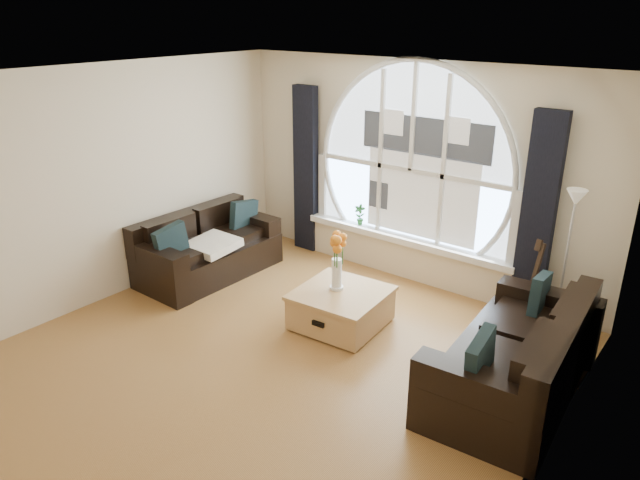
{
  "coord_description": "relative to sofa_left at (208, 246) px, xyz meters",
  "views": [
    {
      "loc": [
        3.38,
        -3.43,
        3.24
      ],
      "look_at": [
        0.0,
        0.9,
        1.05
      ],
      "focal_mm": 32.8,
      "sensor_mm": 36.0,
      "label": 1
    }
  ],
  "objects": [
    {
      "name": "window_frame",
      "position": [
        2.01,
        1.54,
        1.23
      ],
      "size": [
        2.76,
        0.08,
        2.15
      ],
      "primitive_type": "cube",
      "color": "white",
      "rests_on": "wall_back"
    },
    {
      "name": "floor_lamp",
      "position": [
        4.02,
        1.24,
        0.4
      ],
      "size": [
        0.24,
        0.24,
        1.6
      ],
      "primitive_type": "cube",
      "color": "#B2B2B2",
      "rests_on": "ground"
    },
    {
      "name": "ground",
      "position": [
        2.01,
        -1.15,
        -0.4
      ],
      "size": [
        5.0,
        5.5,
        0.01
      ],
      "primitive_type": "cube",
      "color": "brown",
      "rests_on": "ground"
    },
    {
      "name": "curtain_right",
      "position": [
        3.61,
        1.48,
        0.75
      ],
      "size": [
        0.35,
        0.12,
        2.3
      ],
      "primitive_type": "cube",
      "color": "black",
      "rests_on": "ground"
    },
    {
      "name": "wall_left",
      "position": [
        -0.49,
        -1.15,
        0.95
      ],
      "size": [
        0.01,
        5.5,
        2.7
      ],
      "primitive_type": "cube",
      "color": "beige",
      "rests_on": "ground"
    },
    {
      "name": "guitar",
      "position": [
        3.77,
        1.21,
        0.13
      ],
      "size": [
        0.42,
        0.35,
        1.06
      ],
      "primitive_type": "cube",
      "rotation": [
        0.0,
        0.0,
        -0.34
      ],
      "color": "brown",
      "rests_on": "ground"
    },
    {
      "name": "sofa_right",
      "position": [
        4.03,
        -0.05,
        0.0
      ],
      "size": [
        1.12,
        2.03,
        0.87
      ],
      "primitive_type": "cube",
      "rotation": [
        0.0,
        0.0,
        0.07
      ],
      "color": "black",
      "rests_on": "ground"
    },
    {
      "name": "throw_blanket",
      "position": [
        0.21,
        -0.11,
        0.1
      ],
      "size": [
        0.55,
        0.55,
        0.1
      ],
      "primitive_type": "cube",
      "rotation": [
        0.0,
        0.0,
        -0.01
      ],
      "color": "silver",
      "rests_on": "sofa_left"
    },
    {
      "name": "attic_slope",
      "position": [
        4.21,
        -1.15,
        1.95
      ],
      "size": [
        0.92,
        5.5,
        0.72
      ],
      "primitive_type": "cube",
      "color": "silver",
      "rests_on": "ground"
    },
    {
      "name": "potted_plant",
      "position": [
        1.31,
        1.5,
        0.29
      ],
      "size": [
        0.17,
        0.14,
        0.28
      ],
      "primitive_type": "imported",
      "rotation": [
        0.0,
        0.0,
        0.31
      ],
      "color": "#1E6023",
      "rests_on": "window_sill"
    },
    {
      "name": "ceiling",
      "position": [
        2.01,
        -1.15,
        2.3
      ],
      "size": [
        5.0,
        5.5,
        0.01
      ],
      "primitive_type": "cube",
      "color": "silver",
      "rests_on": "ground"
    },
    {
      "name": "wall_back",
      "position": [
        2.01,
        1.6,
        0.95
      ],
      "size": [
        5.0,
        0.01,
        2.7
      ],
      "primitive_type": "cube",
      "color": "beige",
      "rests_on": "ground"
    },
    {
      "name": "curtain_left",
      "position": [
        0.41,
        1.48,
        0.75
      ],
      "size": [
        0.35,
        0.12,
        2.3
      ],
      "primitive_type": "cube",
      "color": "black",
      "rests_on": "ground"
    },
    {
      "name": "arched_window",
      "position": [
        2.01,
        1.57,
        1.23
      ],
      "size": [
        2.6,
        0.06,
        2.15
      ],
      "primitive_type": "cube",
      "color": "silver",
      "rests_on": "wall_back"
    },
    {
      "name": "vase_flowers",
      "position": [
        2.04,
        0.01,
        0.4
      ],
      "size": [
        0.24,
        0.24,
        0.7
      ],
      "primitive_type": "cube",
      "color": "white",
      "rests_on": "coffee_chest"
    },
    {
      "name": "window_sill",
      "position": [
        2.01,
        1.5,
        0.11
      ],
      "size": [
        2.9,
        0.22,
        0.08
      ],
      "primitive_type": "cube",
      "color": "white",
      "rests_on": "wall_back"
    },
    {
      "name": "sofa_left",
      "position": [
        0.0,
        0.0,
        0.0
      ],
      "size": [
        0.93,
        1.83,
        0.81
      ],
      "primitive_type": "cube",
      "rotation": [
        0.0,
        0.0,
        -0.01
      ],
      "color": "black",
      "rests_on": "ground"
    },
    {
      "name": "coffee_chest",
      "position": [
        2.12,
        -0.01,
        -0.18
      ],
      "size": [
        0.98,
        0.98,
        0.45
      ],
      "primitive_type": "cube",
      "rotation": [
        0.0,
        0.0,
        0.08
      ],
      "color": "#AF814D",
      "rests_on": "ground"
    },
    {
      "name": "wall_right",
      "position": [
        4.51,
        -1.15,
        0.95
      ],
      "size": [
        0.01,
        5.5,
        2.7
      ],
      "primitive_type": "cube",
      "color": "beige",
      "rests_on": "ground"
    },
    {
      "name": "neighbor_house",
      "position": [
        2.16,
        1.56,
        1.1
      ],
      "size": [
        1.7,
        0.02,
        1.5
      ],
      "primitive_type": "cube",
      "color": "silver",
      "rests_on": "wall_back"
    }
  ]
}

